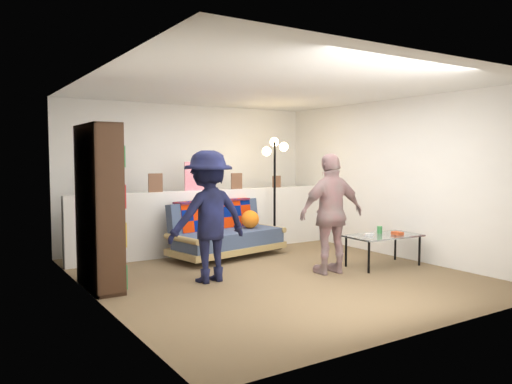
# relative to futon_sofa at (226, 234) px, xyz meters

# --- Properties ---
(ground) EXTENTS (5.00, 5.00, 0.00)m
(ground) POSITION_rel_futon_sofa_xyz_m (-0.05, -1.34, -0.35)
(ground) COLOR brown
(ground) RESTS_ON ground
(room_shell) EXTENTS (4.60, 5.05, 2.45)m
(room_shell) POSITION_rel_futon_sofa_xyz_m (-0.05, -0.87, 1.32)
(room_shell) COLOR silver
(room_shell) RESTS_ON ground
(half_wall_ledge) EXTENTS (4.45, 0.15, 1.00)m
(half_wall_ledge) POSITION_rel_futon_sofa_xyz_m (-0.05, 0.46, 0.15)
(half_wall_ledge) COLOR silver
(half_wall_ledge) RESTS_ON ground
(ledge_decor) EXTENTS (2.97, 0.02, 0.45)m
(ledge_decor) POSITION_rel_futon_sofa_xyz_m (-0.28, 0.44, 0.82)
(ledge_decor) COLOR brown
(ledge_decor) RESTS_ON half_wall_ledge
(futon_sofa) EXTENTS (1.89, 1.14, 0.76)m
(futon_sofa) POSITION_rel_futon_sofa_xyz_m (0.00, 0.00, 0.00)
(futon_sofa) COLOR #A3874F
(futon_sofa) RESTS_ON ground
(bookshelf) EXTENTS (0.32, 0.95, 1.90)m
(bookshelf) POSITION_rel_futon_sofa_xyz_m (-2.13, -0.83, 0.53)
(bookshelf) COLOR #321D10
(bookshelf) RESTS_ON ground
(coffee_table) EXTENTS (1.07, 0.62, 0.54)m
(coffee_table) POSITION_rel_futon_sofa_xyz_m (1.53, -1.76, 0.05)
(coffee_table) COLOR black
(coffee_table) RESTS_ON ground
(floor_lamp) EXTENTS (0.37, 0.34, 1.85)m
(floor_lamp) POSITION_rel_futon_sofa_xyz_m (1.03, 0.18, 0.96)
(floor_lamp) COLOR black
(floor_lamp) RESTS_ON ground
(person_left) EXTENTS (1.07, 0.65, 1.60)m
(person_left) POSITION_rel_futon_sofa_xyz_m (-0.92, -1.22, 0.45)
(person_left) COLOR black
(person_left) RESTS_ON ground
(person_right) EXTENTS (0.96, 0.50, 1.57)m
(person_right) POSITION_rel_futon_sofa_xyz_m (0.63, -1.71, 0.43)
(person_right) COLOR #C98285
(person_right) RESTS_ON ground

